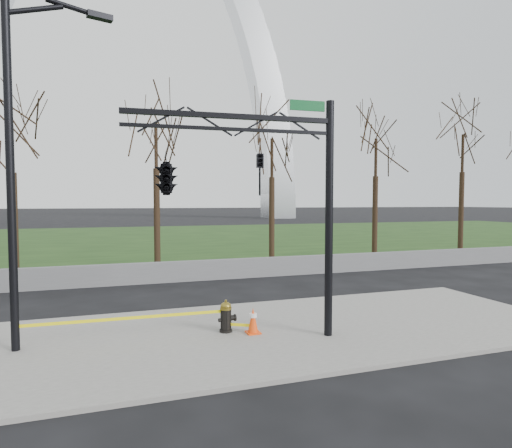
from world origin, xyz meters
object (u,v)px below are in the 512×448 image
object	(u,v)px
fire_hydrant	(226,317)
traffic_signal_mast	(200,174)
street_light	(21,149)
traffic_cone	(253,320)

from	to	relation	value
fire_hydrant	traffic_signal_mast	distance (m)	3.85
fire_hydrant	traffic_signal_mast	xyz separation A→B (m)	(-0.83, -0.85, 3.66)
street_light	traffic_signal_mast	size ratio (longest dim) A/B	1.37
traffic_cone	street_light	xyz separation A→B (m)	(-5.32, 0.58, 4.26)
fire_hydrant	traffic_signal_mast	world-z (taller)	traffic_signal_mast
street_light	traffic_signal_mast	bearing A→B (deg)	-31.12
traffic_cone	traffic_signal_mast	bearing A→B (deg)	-160.84
traffic_cone	street_light	bearing A→B (deg)	173.75
traffic_cone	traffic_signal_mast	distance (m)	4.02
fire_hydrant	traffic_cone	xyz separation A→B (m)	(0.62, -0.34, -0.05)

